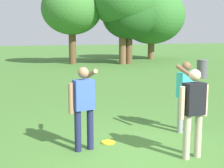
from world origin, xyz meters
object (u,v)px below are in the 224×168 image
object	(u,v)px
trash_can_beside_table	(202,69)
tree_far_right	(123,1)
person_thrower	(83,102)
tree_broad_center	(72,9)
person_catcher	(186,91)
frisbee	(108,142)
tree_slender_mid	(129,16)
person_bystander	(194,108)
tree_back_left	(152,16)

from	to	relation	value
trash_can_beside_table	tree_far_right	distance (m)	9.50
person_thrower	tree_broad_center	bearing A→B (deg)	75.45
person_thrower	person_catcher	bearing A→B (deg)	4.71
tree_broad_center	trash_can_beside_table	bearing A→B (deg)	-67.39
frisbee	tree_slender_mid	xyz separation A→B (m)	(8.02, 15.83, 3.58)
person_catcher	frisbee	size ratio (longest dim) A/B	5.73
person_thrower	tree_far_right	bearing A→B (deg)	63.27
person_catcher	tree_far_right	bearing A→B (deg)	70.68
person_catcher	person_bystander	xyz separation A→B (m)	(-0.80, -1.34, -0.02)
tree_back_left	tree_broad_center	bearing A→B (deg)	-167.03
person_thrower	tree_slender_mid	xyz separation A→B (m)	(8.60, 16.02, 2.63)
trash_can_beside_table	tree_far_right	bearing A→B (deg)	94.86
tree_slender_mid	person_bystander	bearing A→B (deg)	-111.88
person_bystander	tree_slender_mid	world-z (taller)	tree_slender_mid
person_thrower	person_bystander	distance (m)	2.06
frisbee	trash_can_beside_table	bearing A→B (deg)	41.65
person_catcher	tree_far_right	size ratio (longest dim) A/B	0.25
person_catcher	tree_broad_center	bearing A→B (deg)	83.29
tree_slender_mid	tree_back_left	distance (m)	5.10
person_catcher	tree_far_right	xyz separation A→B (m)	(5.52, 15.74, 3.72)
trash_can_beside_table	tree_slender_mid	world-z (taller)	tree_slender_mid
person_catcher	tree_broad_center	xyz separation A→B (m)	(2.04, 17.34, 3.15)
frisbee	trash_can_beside_table	world-z (taller)	trash_can_beside_table
frisbee	tree_far_right	world-z (taller)	tree_far_right
person_catcher	tree_slender_mid	xyz separation A→B (m)	(6.09, 15.81, 2.63)
trash_can_beside_table	tree_back_left	xyz separation A→B (m)	(3.68, 11.90, 3.40)
person_thrower	tree_broad_center	distance (m)	18.39
person_bystander	frisbee	xyz separation A→B (m)	(-1.13, 1.32, -0.93)
person_thrower	person_bystander	bearing A→B (deg)	-33.43
tree_broad_center	tree_slender_mid	bearing A→B (deg)	-20.64
person_bystander	tree_far_right	bearing A→B (deg)	69.71
person_bystander	tree_back_left	size ratio (longest dim) A/B	0.26
tree_far_right	tree_slender_mid	distance (m)	1.23
tree_far_right	tree_slender_mid	bearing A→B (deg)	6.55
tree_slender_mid	tree_far_right	bearing A→B (deg)	-173.45
tree_far_right	tree_back_left	distance (m)	5.63
person_catcher	frisbee	distance (m)	2.15
person_thrower	tree_back_left	xyz separation A→B (m)	(12.44, 19.36, 2.92)
person_thrower	tree_far_right	xyz separation A→B (m)	(8.03, 15.95, 3.72)
person_bystander	trash_can_beside_table	world-z (taller)	person_bystander
person_catcher	frisbee	world-z (taller)	person_catcher
person_thrower	tree_slender_mid	bearing A→B (deg)	61.76
person_catcher	tree_back_left	distance (m)	21.77
person_thrower	trash_can_beside_table	xyz separation A→B (m)	(8.75, 7.45, -0.48)
tree_back_left	tree_slender_mid	bearing A→B (deg)	-138.94
person_catcher	tree_slender_mid	bearing A→B (deg)	68.93
trash_can_beside_table	tree_far_right	size ratio (longest dim) A/B	0.14
tree_broad_center	tree_back_left	xyz separation A→B (m)	(7.89, 1.82, -0.22)
tree_slender_mid	person_thrower	bearing A→B (deg)	-118.24
person_catcher	tree_far_right	distance (m)	17.09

